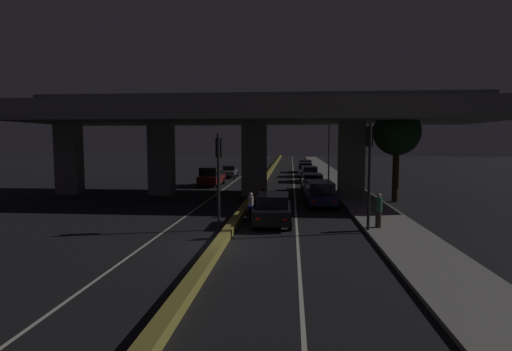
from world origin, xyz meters
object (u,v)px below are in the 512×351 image
at_px(traffic_light_right_of_median, 369,158).
at_px(car_grey_second_oncoming, 229,171).
at_px(car_dark_red_lead_oncoming, 211,176).
at_px(pedestrian_on_sidewalk, 379,210).
at_px(street_lamp, 326,135).
at_px(car_dark_blue_fourth, 309,173).
at_px(car_dark_blue_second, 320,193).
at_px(motorcycle_blue_filtering_near, 251,206).
at_px(car_white_fifth, 305,169).
at_px(motorcycle_red_filtering_mid, 263,188).
at_px(car_white_third, 313,182).
at_px(car_dark_green_sixth, 305,166).
at_px(traffic_light_left_of_median, 219,165).
at_px(car_black_lead, 273,209).

distance_m(traffic_light_right_of_median, car_grey_second_oncoming, 30.65).
xyz_separation_m(car_dark_red_lead_oncoming, pedestrian_on_sidewalk, (12.15, -18.61, 0.01)).
distance_m(street_lamp, car_dark_blue_fourth, 4.46).
bearing_deg(car_dark_red_lead_oncoming, pedestrian_on_sidewalk, 34.30).
bearing_deg(car_dark_blue_fourth, traffic_light_right_of_median, -178.19).
bearing_deg(car_grey_second_oncoming, car_dark_blue_second, 22.45).
bearing_deg(motorcycle_blue_filtering_near, car_white_fifth, -9.66).
xyz_separation_m(traffic_light_right_of_median, car_dark_red_lead_oncoming, (-11.54, 19.10, -2.62)).
height_order(car_grey_second_oncoming, motorcycle_red_filtering_mid, motorcycle_red_filtering_mid).
height_order(car_white_third, car_dark_red_lead_oncoming, car_dark_red_lead_oncoming).
bearing_deg(car_dark_green_sixth, car_dark_blue_fourth, -178.91).
bearing_deg(pedestrian_on_sidewalk, car_dark_green_sixth, 93.69).
bearing_deg(car_dark_blue_second, traffic_light_right_of_median, -169.79).
height_order(traffic_light_left_of_median, car_white_third, traffic_light_left_of_median).
bearing_deg(car_dark_blue_second, car_white_third, -2.14).
bearing_deg(car_black_lead, traffic_light_right_of_median, -106.74).
height_order(street_lamp, motorcycle_blue_filtering_near, street_lamp).
distance_m(traffic_light_left_of_median, car_white_third, 16.94).
height_order(car_dark_red_lead_oncoming, car_grey_second_oncoming, car_dark_red_lead_oncoming).
bearing_deg(motorcycle_blue_filtering_near, traffic_light_left_of_median, 160.41).
xyz_separation_m(traffic_light_left_of_median, car_white_fifth, (5.35, 30.30, -2.34)).
relative_size(street_lamp, motorcycle_blue_filtering_near, 4.76).
height_order(car_white_third, car_dark_green_sixth, car_dark_green_sixth).
bearing_deg(motorcycle_red_filtering_mid, car_black_lead, -172.46).
bearing_deg(pedestrian_on_sidewalk, motorcycle_blue_filtering_near, 155.00).
xyz_separation_m(traffic_light_left_of_median, pedestrian_on_sidewalk, (7.90, 0.49, -2.25)).
distance_m(car_dark_red_lead_oncoming, car_grey_second_oncoming, 9.27).
bearing_deg(car_dark_green_sixth, pedestrian_on_sidewalk, -175.18).
bearing_deg(street_lamp, pedestrian_on_sidewalk, -88.35).
relative_size(traffic_light_left_of_median, car_dark_red_lead_oncoming, 1.03).
distance_m(street_lamp, car_dark_red_lead_oncoming, 13.02).
bearing_deg(car_dark_blue_fourth, car_white_third, 177.14).
height_order(car_dark_green_sixth, pedestrian_on_sidewalk, pedestrian_on_sidewalk).
distance_m(car_white_third, car_grey_second_oncoming, 15.67).
relative_size(car_white_fifth, car_dark_green_sixth, 0.85).
height_order(car_dark_blue_second, car_grey_second_oncoming, car_dark_blue_second).
bearing_deg(motorcycle_red_filtering_mid, car_white_fifth, -11.44).
height_order(car_black_lead, motorcycle_red_filtering_mid, car_black_lead).
height_order(car_black_lead, car_dark_blue_second, car_dark_blue_second).
relative_size(car_white_third, motorcycle_blue_filtering_near, 2.58).
bearing_deg(street_lamp, car_white_fifth, 106.01).
bearing_deg(motorcycle_red_filtering_mid, car_dark_red_lead_oncoming, 39.70).
bearing_deg(motorcycle_blue_filtering_near, pedestrian_on_sidewalk, -115.86).
relative_size(traffic_light_right_of_median, car_grey_second_oncoming, 1.13).
bearing_deg(car_dark_blue_second, motorcycle_red_filtering_mid, 41.00).
xyz_separation_m(motorcycle_blue_filtering_near, pedestrian_on_sidewalk, (6.68, -3.12, 0.41)).
distance_m(traffic_light_left_of_median, car_dark_blue_second, 9.80).
bearing_deg(street_lamp, car_dark_green_sixth, 97.24).
height_order(street_lamp, car_white_fifth, street_lamp).
bearing_deg(motorcycle_red_filtering_mid, car_white_third, -46.82).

